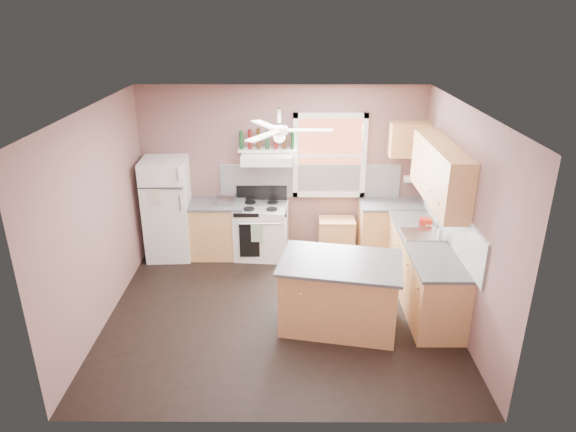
{
  "coord_description": "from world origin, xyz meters",
  "views": [
    {
      "loc": [
        0.13,
        -5.9,
        3.78
      ],
      "look_at": [
        0.1,
        0.3,
        1.25
      ],
      "focal_mm": 32.0,
      "sensor_mm": 36.0,
      "label": 1
    }
  ],
  "objects_px": {
    "stove": "(261,231)",
    "island": "(339,295)",
    "toaster": "(227,199)",
    "cart": "(336,237)",
    "refrigerator": "(168,209)"
  },
  "relations": [
    {
      "from": "toaster",
      "to": "island",
      "type": "distance_m",
      "value": 2.59
    },
    {
      "from": "stove",
      "to": "island",
      "type": "height_order",
      "value": "same"
    },
    {
      "from": "cart",
      "to": "refrigerator",
      "type": "bearing_deg",
      "value": -177.51
    },
    {
      "from": "island",
      "to": "toaster",
      "type": "bearing_deg",
      "value": 140.58
    },
    {
      "from": "toaster",
      "to": "cart",
      "type": "bearing_deg",
      "value": 12.55
    },
    {
      "from": "refrigerator",
      "to": "stove",
      "type": "distance_m",
      "value": 1.53
    },
    {
      "from": "toaster",
      "to": "stove",
      "type": "height_order",
      "value": "toaster"
    },
    {
      "from": "stove",
      "to": "island",
      "type": "bearing_deg",
      "value": -56.33
    },
    {
      "from": "refrigerator",
      "to": "island",
      "type": "bearing_deg",
      "value": -40.15
    },
    {
      "from": "toaster",
      "to": "cart",
      "type": "height_order",
      "value": "toaster"
    },
    {
      "from": "toaster",
      "to": "island",
      "type": "xyz_separation_m",
      "value": [
        1.62,
        -1.94,
        -0.56
      ]
    },
    {
      "from": "refrigerator",
      "to": "cart",
      "type": "xyz_separation_m",
      "value": [
        2.7,
        0.09,
        -0.52
      ]
    },
    {
      "from": "island",
      "to": "refrigerator",
      "type": "bearing_deg",
      "value": 153.39
    },
    {
      "from": "toaster",
      "to": "cart",
      "type": "relative_size",
      "value": 0.48
    },
    {
      "from": "cart",
      "to": "island",
      "type": "distance_m",
      "value": 2.06
    }
  ]
}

